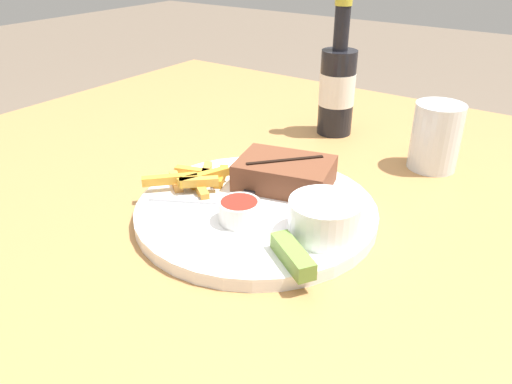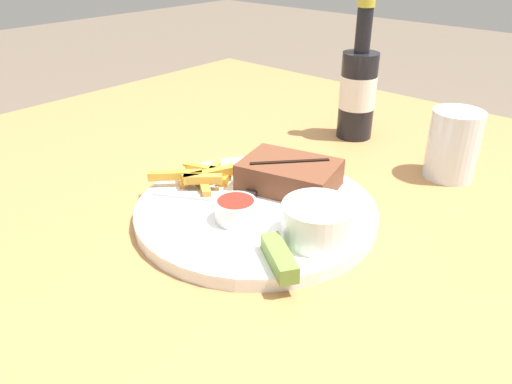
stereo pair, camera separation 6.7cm
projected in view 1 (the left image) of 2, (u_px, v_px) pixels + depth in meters
name	position (u px, v px, depth m)	size (l,w,h in m)	color
dining_table	(256.00, 255.00, 0.71)	(1.38, 1.30, 0.72)	#A87542
dinner_plate	(256.00, 211.00, 0.68)	(0.33, 0.33, 0.02)	white
steak_portion	(283.00, 173.00, 0.72)	(0.15, 0.12, 0.04)	brown
fries_pile	(196.00, 179.00, 0.72)	(0.10, 0.13, 0.02)	orange
coleslaw_cup	(324.00, 216.00, 0.60)	(0.09, 0.09, 0.05)	white
dipping_sauce_cup	(239.00, 210.00, 0.63)	(0.05, 0.05, 0.03)	silver
pickle_spear	(293.00, 256.00, 0.55)	(0.08, 0.06, 0.02)	olive
fork_utensil	(193.00, 200.00, 0.68)	(0.12, 0.07, 0.00)	#B7B7BC
knife_utensil	(254.00, 187.00, 0.72)	(0.07, 0.16, 0.01)	#B7B7BC
beer_bottle	(337.00, 87.00, 0.92)	(0.07, 0.07, 0.25)	black
drinking_glass	(436.00, 137.00, 0.80)	(0.08, 0.08, 0.11)	silver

